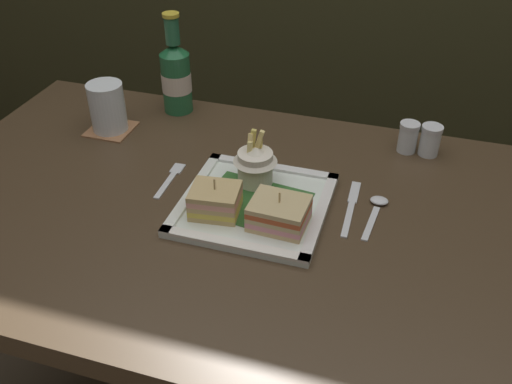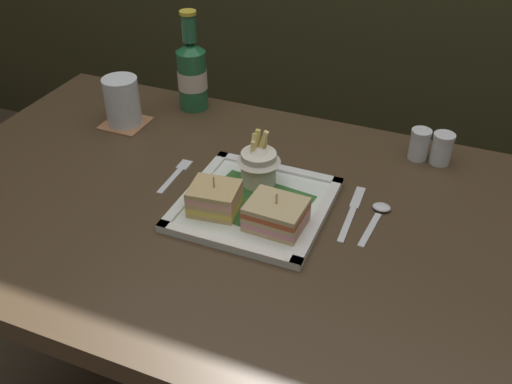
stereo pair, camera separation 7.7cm
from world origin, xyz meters
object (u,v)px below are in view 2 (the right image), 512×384
Objects in this scene: water_glass at (123,104)px; fork at (176,174)px; square_plate at (255,204)px; salt_shaker at (419,146)px; pepper_shaker at (442,150)px; sandwich_half_right at (276,214)px; beer_bottle at (192,73)px; sandwich_half_left at (215,198)px; knife at (352,211)px; dining_table at (257,255)px; fries_cup at (259,162)px; spoon at (378,213)px.

water_glass reaches higher than fork.
square_plate is 0.39m from salt_shaker.
square_plate is at bearing -135.85° from pepper_shaker.
sandwich_half_right is 0.43× the size of beer_bottle.
pepper_shaker is at bearing 27.05° from fork.
sandwich_half_left is 0.26m from knife.
square_plate is 1.53× the size of knife.
pepper_shaker is (0.30, 0.31, 0.14)m from dining_table.
square_plate is at bearing 132.96° from dining_table.
dining_table is at bearing -47.04° from square_plate.
pepper_shaker is (0.61, -0.03, -0.06)m from beer_bottle.
fries_cup is (-0.02, 0.07, 0.05)m from square_plate.
sandwich_half_left reaches higher than pepper_shaker.
dining_table is 10.84× the size of fork.
knife is at bearing 42.42° from sandwich_half_right.
spoon is (0.16, 0.11, -0.03)m from sandwich_half_right.
sandwich_half_right is at bearing -46.16° from beer_bottle.
sandwich_half_right is 0.42m from pepper_shaker.
square_plate is 2.62× the size of sandwich_half_right.
fork is at bearing -33.76° from water_glass.
water_glass is at bearing -128.48° from beer_bottle.
sandwich_half_left is 1.41× the size of pepper_shaker.
sandwich_half_left is at bearing -141.90° from square_plate.
square_plate is at bearing 38.10° from sandwich_half_left.
fries_cup is 0.20m from knife.
sandwich_half_left reaches higher than fork.
sandwich_half_right is at bearing -36.36° from dining_table.
sandwich_half_left is 1.42× the size of salt_shaker.
fries_cup reaches higher than sandwich_half_right.
sandwich_half_right is at bearing -54.87° from fries_cup.
sandwich_half_right is 0.40m from salt_shaker.
fork is 0.42m from spoon.
beer_bottle is 0.56m from salt_shaker.
beer_bottle reaches higher than square_plate.
fries_cup is 1.63× the size of pepper_shaker.
sandwich_half_right is (0.05, -0.04, 0.15)m from dining_table.
square_plate is at bearing -12.15° from fork.
fries_cup is at bearing -144.67° from pepper_shaker.
square_plate is 2.13× the size of fork.
spoon is (0.05, 0.01, 0.00)m from knife.
water_glass is at bearing -171.31° from pepper_shaker.
dining_table is 0.12m from square_plate.
salt_shaker reaches higher than fork.
salt_shaker is at bearing 9.29° from water_glass.
knife is (0.12, 0.11, -0.03)m from sandwich_half_right.
dining_table is 0.50m from beer_bottle.
pepper_shaker is (0.31, 0.30, 0.02)m from square_plate.
dining_table is 0.19m from fries_cup.
water_glass is 0.83× the size of spoon.
fries_cup reaches higher than knife.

